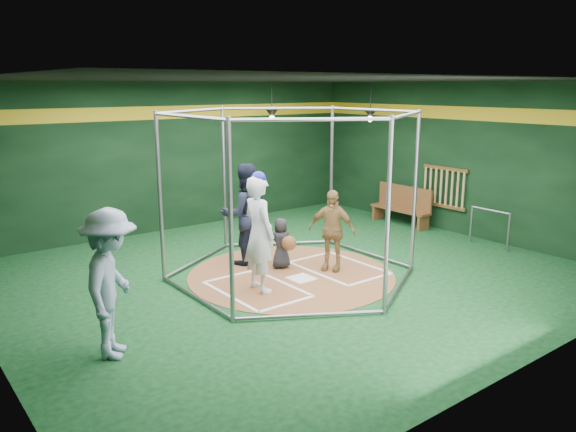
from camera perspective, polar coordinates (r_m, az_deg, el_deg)
room_shell at (r=9.98m, az=0.32°, el=3.57°), size 10.10×9.10×3.53m
clay_disc at (r=10.40m, az=0.34°, el=-5.98°), size 3.80×3.80×0.01m
home_plate at (r=10.18m, az=1.39°, el=-6.35°), size 0.43×0.43×0.01m
batter_box_left at (r=9.68m, az=-3.21°, el=-7.41°), size 1.17×1.77×0.01m
batter_box_right at (r=10.81m, az=5.15°, el=-5.24°), size 1.17×1.77×0.01m
batting_cage at (r=10.02m, az=0.35°, el=2.13°), size 4.05×4.67×3.00m
bat_rack at (r=13.88m, az=15.55°, el=2.83°), size 0.07×1.25×0.98m
pendant_lamp_near at (r=14.05m, az=-1.65°, el=10.37°), size 0.34×0.34×0.90m
pendant_lamp_far at (r=14.02m, az=8.35°, el=10.23°), size 0.34×0.34×0.90m
batter_figure at (r=9.36m, az=-2.96°, el=-1.69°), size 0.50×0.74×2.04m
visitor_leopard at (r=10.50m, az=4.45°, el=-1.45°), size 0.79×0.96×1.53m
catcher_figure at (r=10.62m, az=-0.62°, el=-2.77°), size 0.53×0.60×0.97m
umpire at (r=10.84m, az=-4.41°, el=0.20°), size 1.11×0.95×1.97m
bystander_blue at (r=7.45m, az=-17.53°, el=-6.59°), size 1.30×1.44×1.94m
dugout_bench at (r=14.36m, az=11.53°, el=1.13°), size 0.39×1.67×0.97m
steel_railing at (r=12.83m, az=19.81°, el=-0.56°), size 0.05×0.96×0.83m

